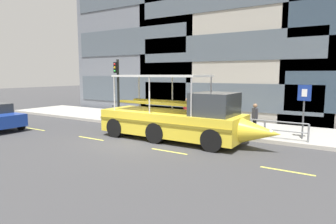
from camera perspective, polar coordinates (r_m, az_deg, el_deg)
The scene contains 12 objects.
ground_plane at distance 14.74m, azimuth -6.10°, elevation -5.65°, with size 120.00×120.00×0.00m, color #3D3D3F.
sidewalk at distance 19.32m, azimuth 4.33°, elevation -2.25°, with size 32.00×4.80×0.18m, color #A8A59E.
curb_edge at distance 17.20m, azimuth 0.39°, elevation -3.42°, with size 32.00×0.18×0.18m, color #B2ADA3.
lane_centreline at distance 14.15m, azimuth -8.07°, elevation -6.21°, with size 25.80×0.12×0.01m.
curb_guardrail at distance 16.71m, azimuth 4.98°, elevation -1.38°, with size 11.98×0.09×0.89m.
traffic_light_pole at distance 20.24m, azimuth -9.77°, elevation 5.45°, with size 0.24×0.46×4.11m.
parking_sign at distance 15.51m, azimuth 24.88°, elevation 1.70°, with size 0.60×0.12×2.62m.
leaned_bicycle at distance 20.64m, azimuth -10.07°, elevation -0.41°, with size 1.74×0.46×0.96m.
duck_tour_boat at distance 14.58m, azimuth 2.28°, elevation -1.47°, with size 9.21×2.47×3.27m.
pedestrian_near_bow at distance 16.02m, azimuth 16.50°, elevation -0.69°, with size 0.38×0.32×1.61m.
pedestrian_mid_left at distance 17.68m, azimuth 5.71°, elevation 0.41°, with size 0.34×0.38×1.65m.
pedestrian_mid_right at distance 18.65m, azimuth 3.72°, elevation 0.74°, with size 0.44×0.28×1.62m.
Camera 1 is at (9.00, -11.19, 3.31)m, focal length 31.42 mm.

